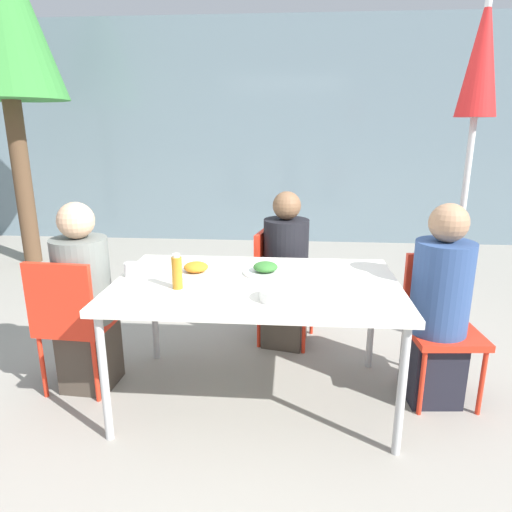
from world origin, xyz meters
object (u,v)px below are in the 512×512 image
person_right (439,311)px  bottle (177,272)px  person_far (286,274)px  drinking_cup (131,270)px  chair_left (71,316)px  person_left (85,303)px  chair_far (277,277)px  closed_umbrella (477,95)px  chair_right (440,316)px  salad_bowl (278,295)px

person_right → bottle: (-1.47, -0.23, 0.27)m
person_far → drinking_cup: bearing=-39.2°
chair_left → person_left: person_left is taller
bottle → chair_far: bearing=62.3°
chair_left → person_left: size_ratio=0.73×
person_left → chair_far: bearing=36.7°
bottle → drinking_cup: bottle is taller
drinking_cup → person_left: bearing=173.5°
closed_umbrella → chair_right: bearing=-114.0°
person_left → person_right: (2.11, 0.02, 0.01)m
person_right → drinking_cup: size_ratio=14.42×
chair_left → closed_umbrella: (2.51, 0.85, 1.29)m
chair_right → closed_umbrella: (0.30, 0.67, 1.29)m
person_right → chair_far: bearing=-41.7°
person_left → chair_right: bearing=6.3°
chair_far → salad_bowl: size_ratio=4.48×
person_left → salad_bowl: bearing=-12.6°
chair_right → person_far: bearing=-36.3°
person_right → bottle: person_right is taller
chair_far → salad_bowl: chair_far is taller
chair_right → bottle: bottle is taller
chair_right → drinking_cup: size_ratio=10.39×
person_left → chair_far: 1.37m
chair_right → person_right: person_right is taller
person_left → drinking_cup: bearing=-2.9°
chair_right → bottle: bearing=7.2°
salad_bowl → person_left: bearing=163.8°
chair_right → closed_umbrella: 1.49m
chair_far → bottle: bearing=-15.7°
person_far → closed_umbrella: closed_umbrella is taller
person_right → chair_far: person_right is taller
closed_umbrella → drinking_cup: bearing=-159.3°
chair_left → person_right: size_ratio=0.72×
closed_umbrella → bottle: closed_umbrella is taller
person_left → salad_bowl: size_ratio=6.13×
person_right → chair_right: bearing=-121.9°
person_far → salad_bowl: bearing=10.7°
person_right → salad_bowl: person_right is taller
person_left → drinking_cup: 0.40m
chair_far → chair_left: bearing=-43.5°
person_right → closed_umbrella: bearing=-118.9°
chair_left → chair_far: bearing=38.1°
chair_left → person_far: bearing=34.5°
person_right → person_far: 1.12m
bottle → drinking_cup: bearing=150.9°
bottle → drinking_cup: (-0.32, 0.18, -0.05)m
person_left → bottle: (0.64, -0.21, 0.28)m
bottle → drinking_cup: size_ratio=2.35×
chair_far → closed_umbrella: bearing=102.9°
bottle → drinking_cup: 0.37m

